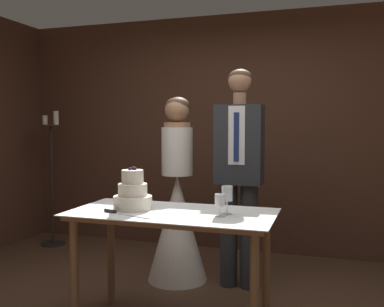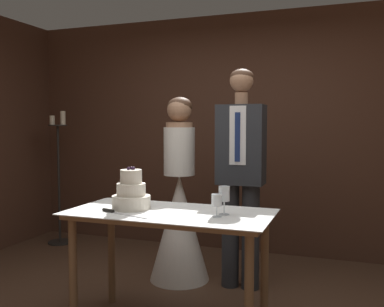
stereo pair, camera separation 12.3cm
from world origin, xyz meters
name	(u,v)px [view 1 (the left image)]	position (x,y,z in m)	size (l,w,h in m)	color
wall_back	(239,133)	(0.00, 2.10, 1.31)	(5.40, 0.12, 2.63)	#472B1E
cake_table	(172,227)	(-0.05, 0.06, 0.71)	(1.39, 0.69, 0.82)	brown
tiered_cake	(133,194)	(-0.34, 0.06, 0.92)	(0.27, 0.27, 0.30)	silver
cake_knife	(118,213)	(-0.37, -0.12, 0.83)	(0.39, 0.14, 0.02)	silver
wine_glass_near	(227,194)	(0.32, 0.08, 0.95)	(0.07, 0.07, 0.19)	silver
wine_glass_middle	(220,201)	(0.30, 0.00, 0.92)	(0.07, 0.07, 0.15)	silver
bride	(177,213)	(-0.34, 0.96, 0.62)	(0.54, 0.54, 1.66)	white
groom	(239,168)	(0.23, 0.96, 1.04)	(0.40, 0.25, 1.88)	#282B30
candle_stand	(52,184)	(-2.12, 1.60, 0.72)	(0.28, 0.28, 1.57)	black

